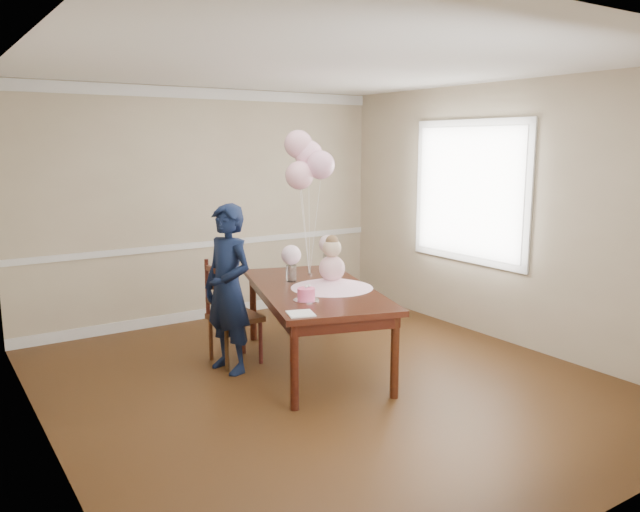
{
  "coord_description": "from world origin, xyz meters",
  "views": [
    {
      "loc": [
        -2.91,
        -4.31,
        2.08
      ],
      "look_at": [
        0.21,
        0.41,
        1.05
      ],
      "focal_mm": 35.0,
      "sensor_mm": 36.0,
      "label": 1
    }
  ],
  "objects_px": {
    "dining_chair_seat": "(235,317)",
    "woman": "(228,289)",
    "birthday_cake": "(306,294)",
    "dining_table_top": "(315,290)"
  },
  "relations": [
    {
      "from": "dining_chair_seat",
      "to": "woman",
      "type": "relative_size",
      "value": 0.28
    },
    {
      "from": "birthday_cake",
      "to": "dining_chair_seat",
      "type": "xyz_separation_m",
      "value": [
        -0.26,
        0.87,
        -0.37
      ]
    },
    {
      "from": "dining_table_top",
      "to": "birthday_cake",
      "type": "relative_size",
      "value": 13.33
    },
    {
      "from": "dining_table_top",
      "to": "woman",
      "type": "relative_size",
      "value": 1.3
    },
    {
      "from": "birthday_cake",
      "to": "woman",
      "type": "height_order",
      "value": "woman"
    },
    {
      "from": "birthday_cake",
      "to": "woman",
      "type": "bearing_deg",
      "value": 120.14
    },
    {
      "from": "birthday_cake",
      "to": "dining_chair_seat",
      "type": "relative_size",
      "value": 0.35
    },
    {
      "from": "dining_table_top",
      "to": "woman",
      "type": "height_order",
      "value": "woman"
    },
    {
      "from": "dining_chair_seat",
      "to": "woman",
      "type": "height_order",
      "value": "woman"
    },
    {
      "from": "dining_chair_seat",
      "to": "woman",
      "type": "xyz_separation_m",
      "value": [
        -0.14,
        -0.17,
        0.33
      ]
    }
  ]
}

